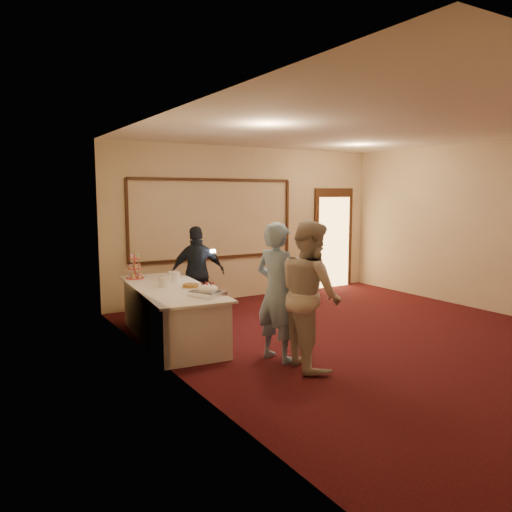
% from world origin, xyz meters
% --- Properties ---
extents(floor, '(7.00, 7.00, 0.00)m').
position_xyz_m(floor, '(0.00, 0.00, 0.00)').
color(floor, black).
rests_on(floor, ground).
extents(room_walls, '(6.04, 7.04, 3.02)m').
position_xyz_m(room_walls, '(0.00, 0.00, 2.03)').
color(room_walls, beige).
rests_on(room_walls, floor).
extents(wall_molding, '(3.45, 0.04, 1.55)m').
position_xyz_m(wall_molding, '(-0.80, 3.47, 1.60)').
color(wall_molding, '#371810').
rests_on(wall_molding, room_walls).
extents(doorway, '(1.05, 0.07, 2.20)m').
position_xyz_m(doorway, '(2.15, 3.45, 1.08)').
color(doorway, '#371810').
rests_on(doorway, floor).
extents(buffet_table, '(1.25, 2.65, 0.77)m').
position_xyz_m(buffet_table, '(-2.50, 1.47, 0.39)').
color(buffet_table, white).
rests_on(buffet_table, floor).
extents(pavlova_tray, '(0.44, 0.49, 0.17)m').
position_xyz_m(pavlova_tray, '(-2.34, 0.63, 0.84)').
color(pavlova_tray, silver).
rests_on(pavlova_tray, buffet_table).
extents(cupcake_stand, '(0.28, 0.28, 0.42)m').
position_xyz_m(cupcake_stand, '(-2.72, 2.43, 0.92)').
color(cupcake_stand, '#D13D42').
rests_on(cupcake_stand, buffet_table).
extents(plate_stack_a, '(0.17, 0.17, 0.14)m').
position_xyz_m(plate_stack_a, '(-2.57, 1.53, 0.84)').
color(plate_stack_a, white).
rests_on(plate_stack_a, buffet_table).
extents(plate_stack_b, '(0.19, 0.19, 0.16)m').
position_xyz_m(plate_stack_b, '(-2.32, 1.82, 0.85)').
color(plate_stack_b, white).
rests_on(plate_stack_b, buffet_table).
extents(tart, '(0.27, 0.27, 0.05)m').
position_xyz_m(tart, '(-2.29, 1.26, 0.80)').
color(tart, white).
rests_on(tart, buffet_table).
extents(man, '(0.58, 0.73, 1.75)m').
position_xyz_m(man, '(-1.70, -0.05, 0.87)').
color(man, '#8EBAE7').
rests_on(man, floor).
extents(woman, '(0.85, 0.99, 1.79)m').
position_xyz_m(woman, '(-1.49, -0.45, 0.89)').
color(woman, beige).
rests_on(woman, floor).
extents(guest, '(0.97, 0.56, 1.56)m').
position_xyz_m(guest, '(-1.69, 2.34, 0.78)').
color(guest, black).
rests_on(guest, floor).
extents(camera_flash, '(0.07, 0.05, 0.05)m').
position_xyz_m(camera_flash, '(-1.51, 2.13, 1.16)').
color(camera_flash, white).
rests_on(camera_flash, guest).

